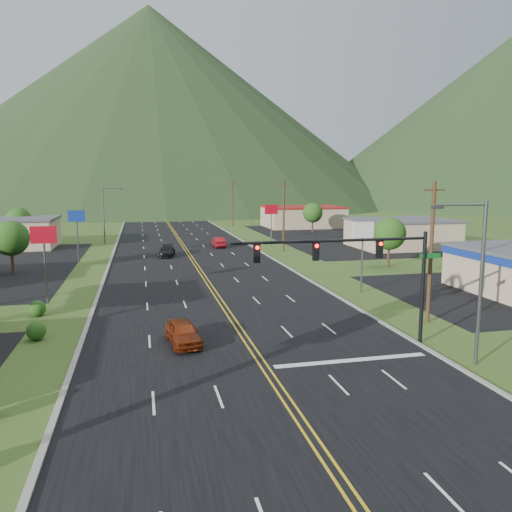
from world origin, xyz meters
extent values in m
plane|color=#3D501C|center=(0.00, 0.00, 0.00)|extent=(500.00, 500.00, 0.00)
cube|color=black|center=(0.00, 0.00, 0.00)|extent=(20.00, 460.00, 0.04)
cylinder|color=black|center=(10.50, 14.00, 3.50)|extent=(0.24, 0.24, 7.00)
cylinder|color=black|center=(4.50, 14.00, 6.60)|extent=(12.00, 0.18, 0.18)
cube|color=#0C591E|center=(10.90, 14.00, 5.50)|extent=(1.40, 0.06, 0.30)
cube|color=black|center=(7.50, 14.00, 6.00)|extent=(0.35, 0.28, 1.05)
sphere|color=#FF0C05|center=(7.50, 13.82, 6.35)|extent=(0.22, 0.22, 0.22)
cube|color=black|center=(3.50, 14.00, 6.00)|extent=(0.35, 0.28, 1.05)
sphere|color=#FF0C05|center=(3.50, 13.82, 6.35)|extent=(0.22, 0.22, 0.22)
cube|color=black|center=(0.00, 14.00, 6.00)|extent=(0.35, 0.28, 1.05)
sphere|color=#FF0C05|center=(0.00, 13.82, 6.35)|extent=(0.22, 0.22, 0.22)
cylinder|color=#59595E|center=(11.50, 10.00, 4.50)|extent=(0.20, 0.20, 9.00)
cylinder|color=#59595E|center=(10.06, 10.00, 8.80)|extent=(2.88, 0.12, 0.12)
cube|color=#59595E|center=(8.62, 10.00, 8.70)|extent=(0.60, 0.25, 0.18)
cylinder|color=#59595E|center=(-12.00, 70.00, 4.50)|extent=(0.20, 0.20, 9.00)
cylinder|color=#59595E|center=(-10.56, 70.00, 8.80)|extent=(2.88, 0.12, 0.12)
cube|color=#59595E|center=(-9.12, 70.00, 8.70)|extent=(0.60, 0.25, 0.18)
cube|color=tan|center=(32.00, 55.00, 2.00)|extent=(14.00, 11.00, 4.00)
cube|color=#4C4C51|center=(32.00, 55.00, 4.15)|extent=(14.40, 11.40, 0.30)
cube|color=tan|center=(28.00, 90.00, 2.10)|extent=(16.00, 12.00, 4.20)
cube|color=maroon|center=(28.00, 90.00, 4.35)|extent=(16.40, 12.40, 0.30)
cylinder|color=#59595E|center=(-14.00, 30.00, 2.50)|extent=(0.16, 0.16, 5.00)
cube|color=#A80918|center=(-14.00, 30.00, 5.70)|extent=(2.00, 0.18, 1.40)
cylinder|color=#59595E|center=(-14.00, 52.00, 2.50)|extent=(0.16, 0.16, 5.00)
cube|color=navy|center=(-14.00, 52.00, 5.70)|extent=(2.00, 0.18, 1.40)
cylinder|color=#59595E|center=(13.00, 28.00, 2.50)|extent=(0.16, 0.16, 5.00)
cube|color=white|center=(13.00, 28.00, 5.70)|extent=(2.00, 0.18, 1.40)
cylinder|color=#59595E|center=(13.00, 60.00, 2.50)|extent=(0.16, 0.16, 5.00)
cube|color=#A80918|center=(13.00, 60.00, 5.70)|extent=(2.00, 0.18, 1.40)
cylinder|color=#382314|center=(-20.00, 45.00, 1.50)|extent=(0.30, 0.30, 3.00)
sphere|color=#224A15|center=(-20.00, 45.00, 3.90)|extent=(3.84, 3.84, 3.84)
cylinder|color=#382314|center=(-25.00, 72.00, 1.50)|extent=(0.30, 0.30, 3.00)
sphere|color=#224A15|center=(-25.00, 72.00, 3.90)|extent=(3.84, 3.84, 3.84)
cylinder|color=#382314|center=(22.00, 40.00, 1.50)|extent=(0.30, 0.30, 3.00)
sphere|color=#224A15|center=(22.00, 40.00, 3.90)|extent=(3.84, 3.84, 3.84)
cylinder|color=#382314|center=(26.00, 78.00, 1.50)|extent=(0.30, 0.30, 3.00)
sphere|color=#224A15|center=(26.00, 78.00, 3.90)|extent=(3.84, 3.84, 3.84)
cylinder|color=#382314|center=(13.50, 18.00, 5.00)|extent=(0.28, 0.28, 10.00)
cube|color=#382314|center=(13.50, 18.00, 9.40)|extent=(1.60, 0.12, 0.12)
cylinder|color=#382314|center=(13.50, 55.00, 5.00)|extent=(0.28, 0.28, 10.00)
cube|color=#382314|center=(13.50, 55.00, 9.40)|extent=(1.60, 0.12, 0.12)
cylinder|color=#382314|center=(13.50, 95.00, 5.00)|extent=(0.28, 0.28, 10.00)
cube|color=#382314|center=(13.50, 95.00, 9.40)|extent=(1.60, 0.12, 0.12)
cylinder|color=#382314|center=(13.50, 135.00, 5.00)|extent=(0.28, 0.28, 10.00)
cube|color=#382314|center=(13.50, 135.00, 9.40)|extent=(1.60, 0.12, 0.12)
cone|color=black|center=(0.00, 220.00, 42.50)|extent=(220.00, 220.00, 85.00)
cone|color=black|center=(147.84, 176.19, 35.00)|extent=(180.00, 180.00, 70.00)
imported|color=maroon|center=(-3.97, 16.99, 0.74)|extent=(2.26, 4.50, 1.47)
imported|color=black|center=(-3.03, 53.77, 0.70)|extent=(2.67, 5.04, 1.39)
imported|color=maroon|center=(5.17, 61.50, 0.74)|extent=(1.64, 4.53, 1.48)
camera|label=1|loc=(-6.29, -12.93, 10.07)|focal=35.00mm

